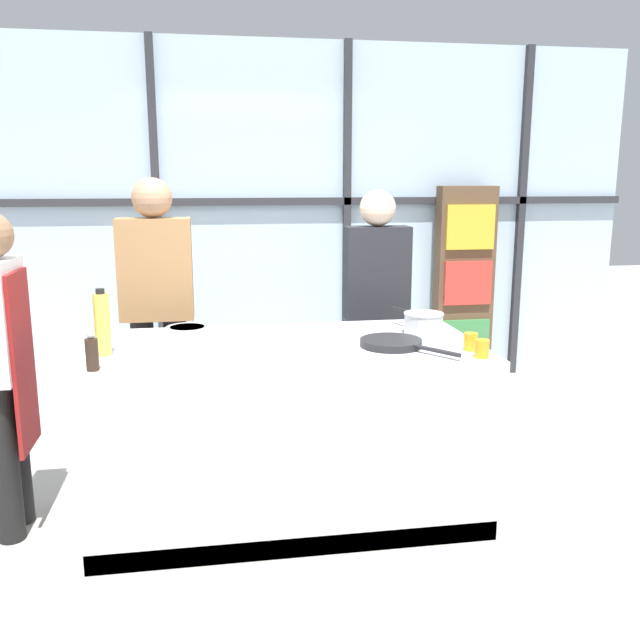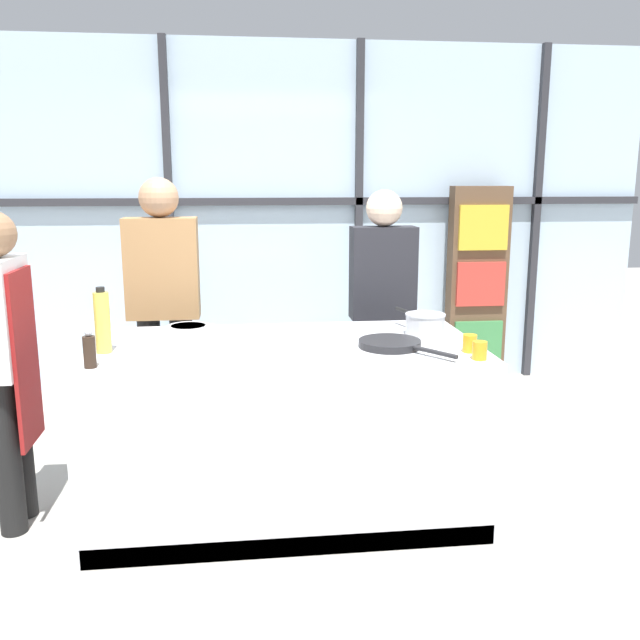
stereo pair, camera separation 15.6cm
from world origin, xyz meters
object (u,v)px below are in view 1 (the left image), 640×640
(spectator_far_left, at_px, (157,300))
(mixing_bowl, at_px, (187,333))
(oil_bottle, at_px, (102,324))
(juice_glass_far, at_px, (471,342))
(juice_glass_near, at_px, (482,349))
(chef, at_px, (2,356))
(spectator_center_left, at_px, (376,300))
(white_plate, at_px, (191,330))
(pepper_grinder, at_px, (92,353))
(frying_pan, at_px, (392,343))
(saucepan, at_px, (423,322))

(spectator_far_left, xyz_separation_m, mixing_bowl, (0.20, -0.73, -0.05))
(oil_bottle, relative_size, juice_glass_far, 3.73)
(oil_bottle, distance_m, juice_glass_near, 1.80)
(chef, height_order, oil_bottle, chef)
(spectator_center_left, bearing_deg, juice_glass_near, 97.92)
(white_plate, bearing_deg, pepper_grinder, -120.00)
(spectator_center_left, relative_size, frying_pan, 3.37)
(mixing_bowl, bearing_deg, saucepan, -2.31)
(spectator_far_left, xyz_separation_m, white_plate, (0.22, -0.53, -0.08))
(oil_bottle, xyz_separation_m, pepper_grinder, (-0.01, -0.27, -0.07))
(pepper_grinder, bearing_deg, white_plate, 60.00)
(spectator_center_left, height_order, juice_glass_near, spectator_center_left)
(frying_pan, bearing_deg, oil_bottle, 177.38)
(mixing_bowl, bearing_deg, frying_pan, -16.90)
(frying_pan, distance_m, mixing_bowl, 1.07)
(spectator_far_left, relative_size, spectator_center_left, 1.05)
(frying_pan, relative_size, pepper_grinder, 2.77)
(frying_pan, height_order, juice_glass_near, juice_glass_near)
(white_plate, height_order, juice_glass_near, juice_glass_near)
(white_plate, relative_size, oil_bottle, 0.84)
(spectator_far_left, distance_m, frying_pan, 1.61)
(mixing_bowl, bearing_deg, oil_bottle, -147.62)
(saucepan, height_order, juice_glass_far, saucepan)
(spectator_center_left, height_order, white_plate, spectator_center_left)
(spectator_center_left, height_order, pepper_grinder, spectator_center_left)
(oil_bottle, bearing_deg, white_plate, 47.97)
(chef, distance_m, spectator_far_left, 1.15)
(chef, distance_m, juice_glass_far, 2.26)
(chef, height_order, white_plate, chef)
(chef, distance_m, spectator_center_left, 2.26)
(spectator_far_left, relative_size, juice_glass_near, 20.00)
(saucepan, height_order, juice_glass_near, saucepan)
(spectator_far_left, bearing_deg, frying_pan, 139.55)
(saucepan, bearing_deg, white_plate, 168.60)
(white_plate, distance_m, mixing_bowl, 0.20)
(juice_glass_near, distance_m, juice_glass_far, 0.14)
(saucepan, bearing_deg, spectator_far_left, 151.87)
(spectator_center_left, relative_size, juice_glass_far, 19.11)
(spectator_center_left, distance_m, saucepan, 0.79)
(frying_pan, relative_size, mixing_bowl, 2.21)
(mixing_bowl, bearing_deg, chef, -166.91)
(spectator_far_left, height_order, pepper_grinder, spectator_far_left)
(juice_glass_near, bearing_deg, pepper_grinder, 177.69)
(mixing_bowl, bearing_deg, spectator_far_left, 105.51)
(juice_glass_near, height_order, juice_glass_far, same)
(white_plate, bearing_deg, saucepan, -11.40)
(frying_pan, xyz_separation_m, oil_bottle, (-1.41, 0.06, 0.13))
(saucepan, bearing_deg, juice_glass_far, -73.57)
(mixing_bowl, relative_size, oil_bottle, 0.69)
(white_plate, relative_size, juice_glass_far, 3.12)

